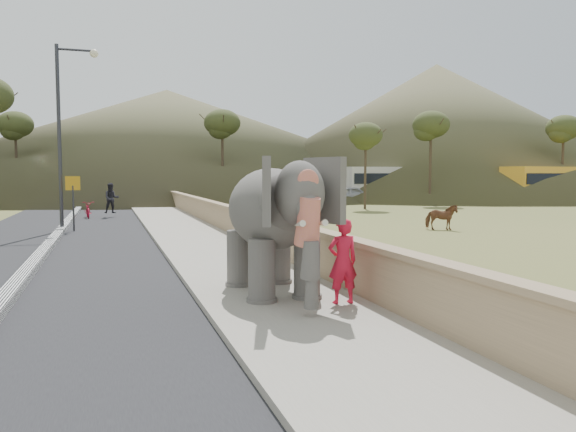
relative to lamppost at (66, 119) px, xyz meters
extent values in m
plane|color=olive|center=(4.69, -16.76, -4.87)|extent=(160.00, 160.00, 0.00)
cube|color=black|center=(-0.31, -6.76, -4.86)|extent=(7.00, 120.00, 0.03)
cube|color=black|center=(-0.31, -6.76, -4.76)|extent=(0.35, 120.00, 0.22)
cube|color=#9E9687|center=(4.69, -6.76, -4.80)|extent=(3.00, 120.00, 0.15)
cube|color=tan|center=(6.34, -6.76, -4.32)|extent=(0.30, 120.00, 1.10)
cylinder|color=#323136|center=(-0.31, 0.00, -0.87)|extent=(0.16, 0.16, 8.00)
cylinder|color=#323136|center=(0.49, 0.00, 2.93)|extent=(1.60, 0.10, 0.10)
sphere|color=#FFF2CC|center=(1.19, 0.00, 2.83)|extent=(0.36, 0.36, 0.36)
cylinder|color=#2D2D33|center=(0.19, -0.25, -3.87)|extent=(0.08, 0.08, 2.00)
cube|color=#C28712|center=(0.19, -0.25, -2.77)|extent=(0.60, 0.05, 0.60)
imported|color=brown|center=(15.73, -4.52, -4.29)|extent=(1.50, 1.23, 1.16)
imported|color=#ABABB2|center=(21.51, 17.45, -4.15)|extent=(4.49, 2.56, 1.44)
cube|color=beige|center=(26.64, 19.19, -3.32)|extent=(11.20, 3.61, 3.10)
cube|color=gold|center=(38.58, 13.26, -3.32)|extent=(11.28, 4.72, 3.10)
cone|color=brown|center=(40.69, 35.24, 3.13)|extent=(56.00, 56.00, 16.00)
cone|color=brown|center=(9.69, 53.24, 2.13)|extent=(80.00, 80.00, 14.00)
imported|color=red|center=(5.64, -16.80, -3.95)|extent=(0.57, 0.37, 1.55)
imported|color=maroon|center=(0.54, 7.34, -4.40)|extent=(0.78, 1.86, 0.95)
imported|color=black|center=(1.82, 7.34, -3.76)|extent=(0.89, 0.72, 1.73)
camera|label=1|loc=(1.60, -26.09, -2.36)|focal=35.00mm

